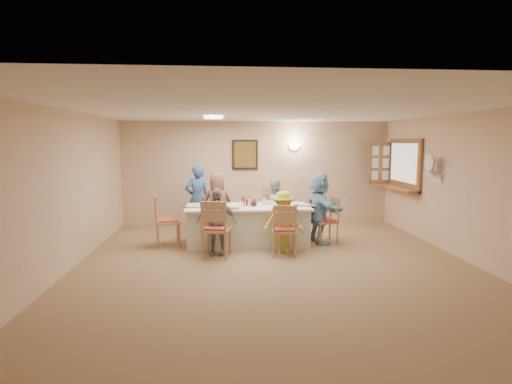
{
  "coord_description": "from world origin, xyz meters",
  "views": [
    {
      "loc": [
        -0.82,
        -6.19,
        2.01
      ],
      "look_at": [
        -0.2,
        1.4,
        1.05
      ],
      "focal_mm": 28.0,
      "sensor_mm": 36.0,
      "label": 1
    }
  ],
  "objects": [
    {
      "name": "wall_sconce",
      "position": [
        0.9,
        3.44,
        1.9
      ],
      "size": [
        0.26,
        0.09,
        0.18
      ],
      "primitive_type": "ellipsoid",
      "color": "white",
      "rests_on": "room_walls"
    },
    {
      "name": "placemat_br",
      "position": [
        0.25,
        1.92,
        0.76
      ],
      "size": [
        0.33,
        0.25,
        0.01
      ],
      "primitive_type": "cube",
      "color": "#472B19",
      "rests_on": "dining_table"
    },
    {
      "name": "napkin_fr",
      "position": [
        0.43,
        1.03,
        0.77
      ],
      "size": [
        0.15,
        0.15,
        0.01
      ],
      "primitive_type": "cube",
      "color": "yellow",
      "rests_on": "dining_table"
    },
    {
      "name": "plate_fr",
      "position": [
        0.25,
        1.08,
        0.77
      ],
      "size": [
        0.24,
        0.24,
        0.02
      ],
      "primitive_type": "cylinder",
      "color": "white",
      "rests_on": "dining_table"
    },
    {
      "name": "placemat_bl",
      "position": [
        -0.95,
        1.92,
        0.76
      ],
      "size": [
        0.34,
        0.25,
        0.01
      ],
      "primitive_type": "cube",
      "color": "#472B19",
      "rests_on": "dining_table"
    },
    {
      "name": "napkin_re",
      "position": [
        0.95,
        1.45,
        0.77
      ],
      "size": [
        0.14,
        0.14,
        0.01
      ],
      "primitive_type": "cube",
      "color": "yellow",
      "rests_on": "dining_table"
    },
    {
      "name": "napkin_br",
      "position": [
        0.43,
        1.87,
        0.77
      ],
      "size": [
        0.14,
        0.14,
        0.01
      ],
      "primitive_type": "cube",
      "color": "yellow",
      "rests_on": "dining_table"
    },
    {
      "name": "room_walls",
      "position": [
        0.0,
        0.0,
        1.51
      ],
      "size": [
        7.0,
        7.0,
        7.0
      ],
      "color": "tan",
      "rests_on": "ground"
    },
    {
      "name": "diner_front_right",
      "position": [
        0.25,
        0.82,
        0.57
      ],
      "size": [
        0.81,
        0.55,
        1.14
      ],
      "primitive_type": "imported",
      "rotation": [
        0.0,
        0.0,
        -0.08
      ],
      "color": "gold",
      "rests_on": "ground"
    },
    {
      "name": "plate_re",
      "position": [
        0.77,
        1.5,
        0.77
      ],
      "size": [
        0.23,
        0.23,
        0.01
      ],
      "primitive_type": "cylinder",
      "color": "white",
      "rests_on": "dining_table"
    },
    {
      "name": "diner_right_end",
      "position": [
        1.07,
        1.5,
        0.71
      ],
      "size": [
        1.47,
        0.9,
        1.42
      ],
      "primitive_type": "imported",
      "rotation": [
        0.0,
        0.0,
        1.76
      ],
      "color": "#7FB4D2",
      "rests_on": "ground"
    },
    {
      "name": "plate_fl",
      "position": [
        -0.95,
        1.08,
        0.77
      ],
      "size": [
        0.23,
        0.23,
        0.01
      ],
      "primitive_type": "cylinder",
      "color": "white",
      "rests_on": "dining_table"
    },
    {
      "name": "condiment_ketchup",
      "position": [
        -0.44,
        1.55,
        0.87
      ],
      "size": [
        0.13,
        0.13,
        0.22
      ],
      "primitive_type": "imported",
      "rotation": [
        0.0,
        0.0,
        0.27
      ],
      "color": "#B61F0F",
      "rests_on": "dining_table"
    },
    {
      "name": "serving_hatch",
      "position": [
        3.21,
        2.4,
        1.5
      ],
      "size": [
        0.06,
        1.5,
        1.15
      ],
      "primitive_type": "cube",
      "color": "brown",
      "rests_on": "room_walls"
    },
    {
      "name": "diner_front_left",
      "position": [
        -0.95,
        0.82,
        0.6
      ],
      "size": [
        0.76,
        0.43,
        1.2
      ],
      "primitive_type": "imported",
      "rotation": [
        0.0,
        0.0,
        -0.1
      ],
      "color": "gray",
      "rests_on": "ground"
    },
    {
      "name": "napkin_le",
      "position": [
        -1.27,
        1.45,
        0.77
      ],
      "size": [
        0.15,
        0.15,
        0.01
      ],
      "primitive_type": "cube",
      "color": "yellow",
      "rests_on": "dining_table"
    },
    {
      "name": "bowl_a",
      "position": [
        -0.62,
        1.22,
        0.79
      ],
      "size": [
        0.36,
        0.36,
        0.06
      ],
      "primitive_type": "imported",
      "rotation": [
        0.0,
        0.0,
        -0.27
      ],
      "color": "white",
      "rests_on": "dining_table"
    },
    {
      "name": "chair_front_right",
      "position": [
        0.25,
        0.7,
        0.47
      ],
      "size": [
        0.49,
        0.49,
        0.93
      ],
      "primitive_type": null,
      "rotation": [
        0.0,
        0.0,
        3.04
      ],
      "color": "tan",
      "rests_on": "ground"
    },
    {
      "name": "ceiling_light",
      "position": [
        -1.0,
        1.5,
        2.47
      ],
      "size": [
        0.36,
        0.36,
        0.05
      ],
      "primitive_type": "cylinder",
      "color": "white",
      "rests_on": "room_walls"
    },
    {
      "name": "desk_fan",
      "position": [
        3.1,
        1.05,
        1.55
      ],
      "size": [
        0.3,
        0.3,
        0.28
      ],
      "primitive_type": null,
      "color": "#A5A5A8",
      "rests_on": "fan_shelf"
    },
    {
      "name": "fan_shelf",
      "position": [
        3.13,
        1.05,
        1.4
      ],
      "size": [
        0.22,
        0.36,
        0.03
      ],
      "primitive_type": "cube",
      "color": "white",
      "rests_on": "room_walls"
    },
    {
      "name": "plate_br",
      "position": [
        0.25,
        1.92,
        0.77
      ],
      "size": [
        0.25,
        0.25,
        0.02
      ],
      "primitive_type": "cylinder",
      "color": "white",
      "rests_on": "dining_table"
    },
    {
      "name": "drinking_glass",
      "position": [
        -0.5,
        1.55,
        0.82
      ],
      "size": [
        0.06,
        0.06,
        0.09
      ],
      "primitive_type": "cylinder",
      "color": "silver",
      "rests_on": "dining_table"
    },
    {
      "name": "chair_back_right",
      "position": [
        0.25,
        2.3,
        0.51
      ],
      "size": [
        0.51,
        0.51,
        1.01
      ],
      "primitive_type": null,
      "rotation": [
        0.0,
        0.0,
        0.05
      ],
      "color": "tan",
      "rests_on": "ground"
    },
    {
      "name": "condiment_malt",
      "position": [
        -0.23,
        1.48,
        0.83
      ],
      "size": [
        0.17,
        0.17,
        0.15
      ],
      "primitive_type": "imported",
      "rotation": [
        0.0,
        0.0,
        -0.22
      ],
      "color": "#39170F",
      "rests_on": "dining_table"
    },
    {
      "name": "bowl_b",
      "position": [
        0.02,
        1.73,
        0.79
      ],
      "size": [
        0.23,
        0.23,
        0.06
      ],
      "primitive_type": "imported",
      "rotation": [
        0.0,
        0.0,
        -0.1
      ],
      "color": "white",
      "rests_on": "dining_table"
    },
    {
      "name": "placemat_le",
      "position": [
        -1.45,
        1.5,
        0.76
      ],
      "size": [
        0.37,
        0.27,
        0.01
      ],
      "primitive_type": "cube",
      "color": "#472B19",
      "rests_on": "dining_table"
    },
    {
      "name": "teacup_a",
      "position": [
        -1.17,
        1.18,
        0.81
      ],
      "size": [
        0.17,
        0.17,
        0.1
      ],
      "primitive_type": "imported",
      "rotation": [
        0.0,
        0.0,
        0.17
      ],
      "color": "white",
      "rests_on": "dining_table"
    },
    {
      "name": "diner_back_right",
      "position": [
        0.25,
        2.18,
        0.62
      ],
      "size": [
        0.76,
        0.67,
        1.25
      ],
      "primitive_type": "imported",
      "rotation": [
        0.0,
        0.0,
        3.31
      ],
      "color": "#A2A3AE",
      "rests_on": "ground"
    },
    {
      "name": "condiment_brown",
      "position": [
        -0.33,
        1.56,
        0.86
      ],
      "size": [
        0.14,
        0.14,
        0.19
      ],
      "primitive_type": "imported",
      "rotation": [
        0.0,
        0.0,
        -0.34
      ],
      "color": "#39170F",
      "rests_on": "dining_table"
    },
    {
      "name": "chair_right_end",
      "position": [
        1.2,
        1.5,
        0.46
      ],
      "size": [
        0.5,
        0.5,
        0.92
      ],
      "primitive_type": null,
      "rotation": [
        0.0,
        0.0,
        -1.41
      ],
      "color": "tan",
      "rests_on": "ground"
    },
    {
      "name": "placemat_fl",
      "position": [
        -0.95,
        1.08,
        0.76
      ],
      "size": [
        0.38,
        0.28,
        0.01
      ],
      "primitive_type": "cube",
      "color": "#472B19",
      "rests_on": "dining_table"
    },
    {
      "name": "placemat_re",
      "position": [
        0.77,
        1.5,
        0.76
      ],
      "size": [
        0.38,
        0.28,
        0.01
      ],
      "primitive_type": "cube",
      "color": "#472B19",
      "rests_on": "dining_table"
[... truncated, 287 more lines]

